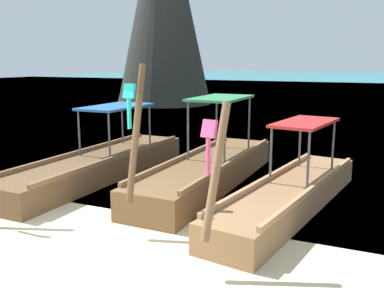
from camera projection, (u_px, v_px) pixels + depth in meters
name	position (u px, v px, depth m)	size (l,w,h in m)	color
ground	(73.00, 265.00, 6.31)	(120.00, 120.00, 0.00)	beige
sea_water	(357.00, 82.00, 61.97)	(120.00, 120.00, 0.00)	#147A89
longtail_boat_orange_ribbon	(99.00, 164.00, 11.03)	(1.47, 6.90, 2.58)	brown
longtail_boat_turquoise_ribbon	(208.00, 170.00, 10.35)	(1.43, 6.57, 2.94)	brown
longtail_boat_pink_ribbon	(290.00, 194.00, 8.64)	(1.97, 6.28, 2.42)	olive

